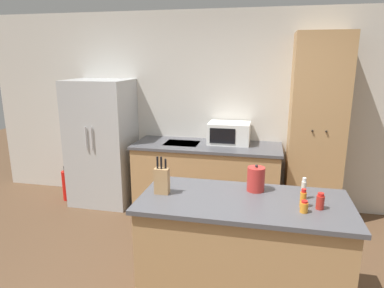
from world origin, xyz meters
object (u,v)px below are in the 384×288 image
(spice_bottle_green_herb, at_px, (320,202))
(spice_bottle_amber_oil, at_px, (303,199))
(spice_bottle_short_red, at_px, (304,207))
(spice_bottle_tall_dark, at_px, (304,189))
(fire_extinguisher, at_px, (67,185))
(microwave, at_px, (229,133))
(knife_block, at_px, (162,180))
(pantry_cabinet, at_px, (316,130))
(kettle, at_px, (256,179))
(refrigerator, at_px, (102,142))

(spice_bottle_green_herb, bearing_deg, spice_bottle_amber_oil, 175.89)
(spice_bottle_short_red, bearing_deg, spice_bottle_green_herb, 34.73)
(spice_bottle_tall_dark, xyz_separation_m, fire_extinguisher, (-3.05, 1.56, -0.80))
(microwave, distance_m, knife_block, 1.92)
(spice_bottle_tall_dark, bearing_deg, spice_bottle_green_herb, -58.14)
(pantry_cabinet, xyz_separation_m, spice_bottle_tall_dark, (-0.29, -1.72, -0.12))
(microwave, bearing_deg, fire_extinguisher, -174.60)
(spice_bottle_green_herb, bearing_deg, knife_block, 178.27)
(kettle, xyz_separation_m, fire_extinguisher, (-2.69, 1.46, -0.82))
(pantry_cabinet, height_order, fire_extinguisher, pantry_cabinet)
(pantry_cabinet, distance_m, spice_bottle_amber_oil, 1.90)
(knife_block, distance_m, kettle, 0.76)
(knife_block, height_order, spice_bottle_tall_dark, knife_block)
(pantry_cabinet, height_order, knife_block, pantry_cabinet)
(microwave, height_order, spice_bottle_tall_dark, microwave)
(spice_bottle_green_herb, height_order, fire_extinguisher, spice_bottle_green_herb)
(knife_block, bearing_deg, kettle, 16.90)
(refrigerator, height_order, pantry_cabinet, pantry_cabinet)
(refrigerator, distance_m, knife_block, 2.28)
(pantry_cabinet, relative_size, microwave, 4.30)
(knife_block, bearing_deg, fire_extinguisher, 139.44)
(spice_bottle_tall_dark, relative_size, fire_extinguisher, 0.34)
(spice_bottle_short_red, bearing_deg, knife_block, 173.79)
(spice_bottle_amber_oil, distance_m, fire_extinguisher, 3.57)
(spice_bottle_amber_oil, height_order, kettle, kettle)
(pantry_cabinet, bearing_deg, knife_block, -126.63)
(fire_extinguisher, bearing_deg, knife_block, -40.56)
(spice_bottle_green_herb, bearing_deg, pantry_cabinet, 84.35)
(pantry_cabinet, bearing_deg, spice_bottle_tall_dark, -99.47)
(microwave, bearing_deg, spice_bottle_amber_oil, -68.65)
(spice_bottle_amber_oil, relative_size, kettle, 0.63)
(knife_block, bearing_deg, spice_bottle_tall_dark, 6.62)
(spice_bottle_tall_dark, height_order, spice_bottle_short_red, spice_bottle_tall_dark)
(spice_bottle_tall_dark, relative_size, spice_bottle_amber_oil, 1.23)
(microwave, height_order, spice_bottle_short_red, microwave)
(pantry_cabinet, distance_m, spice_bottle_short_red, 1.99)
(refrigerator, bearing_deg, microwave, 4.02)
(fire_extinguisher, bearing_deg, pantry_cabinet, 2.82)
(microwave, distance_m, spice_bottle_amber_oil, 2.07)
(refrigerator, distance_m, microwave, 1.75)
(refrigerator, xyz_separation_m, microwave, (1.74, 0.12, 0.19))
(microwave, bearing_deg, knife_block, -99.49)
(spice_bottle_short_red, relative_size, kettle, 0.40)
(microwave, xyz_separation_m, fire_extinguisher, (-2.28, -0.22, -0.82))
(microwave, bearing_deg, refrigerator, -175.98)
(microwave, distance_m, spice_bottle_short_red, 2.15)
(spice_bottle_green_herb, xyz_separation_m, fire_extinguisher, (-3.15, 1.72, -0.78))
(spice_bottle_short_red, relative_size, spice_bottle_amber_oil, 0.63)
(refrigerator, bearing_deg, spice_bottle_short_red, -37.22)
(spice_bottle_tall_dark, distance_m, spice_bottle_short_red, 0.25)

